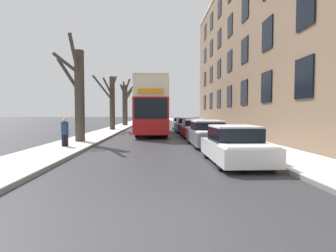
% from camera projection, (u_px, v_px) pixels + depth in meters
% --- Properties ---
extents(ground_plane, '(320.00, 320.00, 0.00)m').
position_uv_depth(ground_plane, '(172.00, 225.00, 4.22)').
color(ground_plane, '#38383D').
extents(sidewalk_left, '(2.57, 130.00, 0.16)m').
position_uv_depth(sidewalk_left, '(135.00, 122.00, 56.88)').
color(sidewalk_left, gray).
rests_on(sidewalk_left, ground).
extents(sidewalk_right, '(2.57, 130.00, 0.16)m').
position_uv_depth(sidewalk_right, '(180.00, 122.00, 57.33)').
color(sidewalk_right, gray).
rests_on(sidewalk_right, ground).
extents(terrace_facade_right, '(9.10, 35.28, 15.24)m').
position_uv_depth(terrace_facade_right, '(292.00, 42.00, 21.10)').
color(terrace_facade_right, '#8C7056').
rests_on(terrace_facade_right, ground).
extents(bare_tree_left_0, '(1.84, 1.94, 6.27)m').
position_uv_depth(bare_tree_left_0, '(78.00, 93.00, 15.56)').
color(bare_tree_left_0, '#423A30').
rests_on(bare_tree_left_0, ground).
extents(bare_tree_left_1, '(2.03, 3.36, 5.86)m').
position_uv_depth(bare_tree_left_1, '(112.00, 102.00, 27.23)').
color(bare_tree_left_1, '#423A30').
rests_on(bare_tree_left_1, ground).
extents(bare_tree_left_2, '(1.79, 3.91, 6.86)m').
position_uv_depth(bare_tree_left_2, '(125.00, 103.00, 37.98)').
color(bare_tree_left_2, '#423A30').
rests_on(bare_tree_left_2, ground).
extents(double_decker_bus, '(2.55, 10.59, 4.58)m').
position_uv_depth(double_decker_bus, '(152.00, 105.00, 23.05)').
color(double_decker_bus, red).
rests_on(double_decker_bus, ground).
extents(parked_car_0, '(1.81, 3.90, 1.36)m').
position_uv_depth(parked_car_0, '(235.00, 146.00, 9.46)').
color(parked_car_0, silver).
rests_on(parked_car_0, ground).
extents(parked_car_1, '(1.81, 4.37, 1.44)m').
position_uv_depth(parked_car_1, '(207.00, 134.00, 14.53)').
color(parked_car_1, slate).
rests_on(parked_car_1, ground).
extents(parked_car_2, '(1.74, 4.20, 1.40)m').
position_uv_depth(parked_car_2, '(194.00, 129.00, 19.84)').
color(parked_car_2, maroon).
rests_on(parked_car_2, ground).
extents(parked_car_3, '(1.83, 4.34, 1.46)m').
position_uv_depth(parked_car_3, '(186.00, 126.00, 25.11)').
color(parked_car_3, navy).
rests_on(parked_car_3, ground).
extents(parked_car_4, '(1.78, 4.47, 1.42)m').
position_uv_depth(parked_car_4, '(180.00, 124.00, 30.59)').
color(parked_car_4, slate).
rests_on(parked_car_4, ground).
extents(pedestrian_left_sidewalk, '(0.35, 0.35, 1.60)m').
position_uv_depth(pedestrian_left_sidewalk, '(65.00, 132.00, 13.17)').
color(pedestrian_left_sidewalk, black).
rests_on(pedestrian_left_sidewalk, ground).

